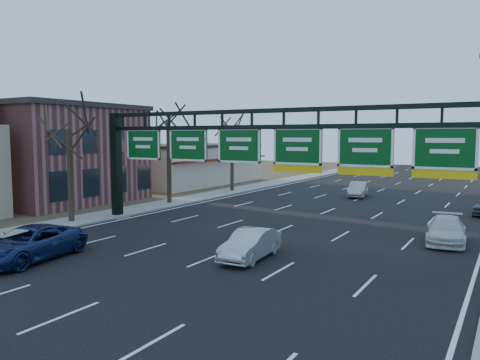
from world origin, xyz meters
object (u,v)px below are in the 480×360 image
Objects in this scene: car_blue_suv at (29,244)px; car_white_wagon at (446,230)px; car_silver_sedan at (250,244)px; sign_gantry at (270,154)px.

car_white_wagon is at bearing 31.27° from car_blue_suv.
car_blue_suv is 10.12m from car_silver_sedan.
car_white_wagon is (8.84, 3.30, -3.95)m from sign_gantry.
car_white_wagon is (7.33, 8.20, -0.00)m from car_silver_sedan.
car_blue_suv is at bearing -145.64° from car_white_wagon.
car_silver_sedan is 11.00m from car_white_wagon.
car_silver_sedan is at bearing 22.80° from car_blue_suv.
sign_gantry is at bearing -165.55° from car_white_wagon.
car_silver_sedan is 0.89× the size of car_white_wagon.
car_blue_suv is 20.90m from car_white_wagon.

